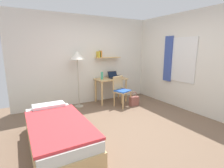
{
  "coord_description": "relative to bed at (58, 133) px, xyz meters",
  "views": [
    {
      "loc": [
        -1.98,
        -2.88,
        1.67
      ],
      "look_at": [
        -0.06,
        0.51,
        0.85
      ],
      "focal_mm": 27.58,
      "sensor_mm": 36.0,
      "label": 1
    }
  ],
  "objects": [
    {
      "name": "water_bottle",
      "position": [
        1.72,
        1.75,
        0.62
      ],
      "size": [
        0.07,
        0.07,
        0.22
      ],
      "primitive_type": "cylinder",
      "color": "#42A87F",
      "rests_on": "desk"
    },
    {
      "name": "laptop",
      "position": [
        2.14,
        1.81,
        0.56
      ],
      "size": [
        0.32,
        0.22,
        0.2
      ],
      "color": "black",
      "rests_on": "desk"
    },
    {
      "name": "bed",
      "position": [
        0.0,
        0.0,
        0.0
      ],
      "size": [
        0.91,
        1.95,
        0.54
      ],
      "color": "tan",
      "rests_on": "ground_plane"
    },
    {
      "name": "wall_back",
      "position": [
        1.46,
        2.08,
        1.06
      ],
      "size": [
        4.4,
        0.27,
        2.6
      ],
      "color": "silver",
      "rests_on": "ground_plane"
    },
    {
      "name": "wall_right",
      "position": [
        3.48,
        0.08,
        1.06
      ],
      "size": [
        0.1,
        4.4,
        2.6
      ],
      "color": "silver",
      "rests_on": "ground_plane"
    },
    {
      "name": "book_stack",
      "position": [
        2.36,
        1.81,
        0.53
      ],
      "size": [
        0.19,
        0.25,
        0.06
      ],
      "color": "silver",
      "rests_on": "desk"
    },
    {
      "name": "handbag",
      "position": [
        2.43,
        1.07,
        -0.09
      ],
      "size": [
        0.28,
        0.13,
        0.41
      ],
      "color": "#99564C",
      "rests_on": "ground_plane"
    },
    {
      "name": "ground_plane",
      "position": [
        1.46,
        0.06,
        -0.24
      ],
      "size": [
        5.28,
        5.28,
        0.0
      ],
      "primitive_type": "plane",
      "color": "brown"
    },
    {
      "name": "desk_chair",
      "position": [
        2.09,
        1.26,
        0.24
      ],
      "size": [
        0.52,
        0.51,
        0.87
      ],
      "color": "tan",
      "rests_on": "ground_plane"
    },
    {
      "name": "desk",
      "position": [
        2.03,
        1.76,
        0.35
      ],
      "size": [
        0.94,
        0.54,
        0.74
      ],
      "color": "tan",
      "rests_on": "ground_plane"
    },
    {
      "name": "standing_lamp",
      "position": [
        0.99,
        1.78,
        1.15
      ],
      "size": [
        0.4,
        0.4,
        1.58
      ],
      "color": "#B2A893",
      "rests_on": "ground_plane"
    }
  ]
}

